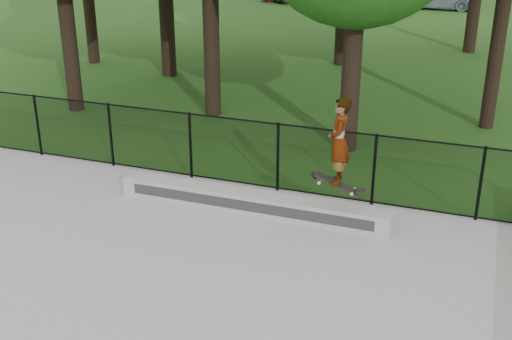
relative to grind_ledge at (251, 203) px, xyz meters
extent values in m
plane|color=#275117|center=(-1.85, -4.70, -0.27)|extent=(100.00, 100.00, 0.00)
cube|color=#979793|center=(-1.85, -4.70, -0.24)|extent=(14.00, 12.00, 0.06)
cube|color=#A9A8A3|center=(0.00, 0.00, 0.00)|extent=(5.46, 0.40, 0.42)
cube|color=black|center=(1.72, -0.18, 0.75)|extent=(0.80, 0.23, 0.31)
imported|color=#BEEBFA|center=(1.72, -0.18, 1.56)|extent=(0.47, 0.63, 1.57)
cylinder|color=black|center=(-5.85, 1.20, 0.54)|extent=(0.06, 0.06, 1.50)
cylinder|color=black|center=(-3.85, 1.20, 0.54)|extent=(0.06, 0.06, 1.50)
cylinder|color=black|center=(-1.85, 1.20, 0.54)|extent=(0.06, 0.06, 1.50)
cylinder|color=black|center=(0.15, 1.20, 0.54)|extent=(0.06, 0.06, 1.50)
cylinder|color=black|center=(2.15, 1.20, 0.54)|extent=(0.06, 0.06, 1.50)
cylinder|color=black|center=(4.15, 1.20, 0.54)|extent=(0.06, 0.06, 1.50)
cylinder|color=black|center=(-1.85, 1.20, 1.26)|extent=(16.00, 0.04, 0.04)
cylinder|color=black|center=(-1.85, 1.20, -0.16)|extent=(16.00, 0.04, 0.04)
cube|color=black|center=(-1.85, 1.20, 0.54)|extent=(16.00, 0.01, 1.50)
cylinder|color=black|center=(-7.35, 4.80, 1.94)|extent=(0.44, 0.44, 4.42)
cylinder|color=black|center=(-3.35, 5.80, 2.09)|extent=(0.44, 0.44, 4.72)
cylinder|color=black|center=(0.95, 4.30, 1.78)|extent=(0.44, 0.44, 4.10)
cylinder|color=black|center=(4.15, 7.30, 2.48)|extent=(0.44, 0.44, 5.49)
cylinder|color=black|center=(-6.68, 9.50, 2.26)|extent=(0.44, 0.44, 5.06)
camera|label=1|loc=(4.00, -10.56, 5.37)|focal=45.00mm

